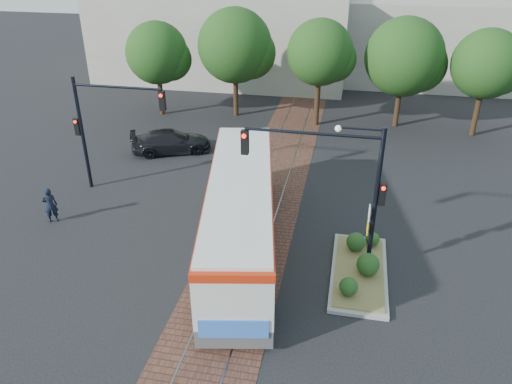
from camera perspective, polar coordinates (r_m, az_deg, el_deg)
ground at (r=21.95m, az=-0.94°, el=-6.31°), size 120.00×120.00×0.00m
trackbed at (r=25.28m, az=0.97°, el=-1.28°), size 3.60×40.00×0.02m
tree_row at (r=35.05m, az=6.89°, el=15.42°), size 26.40×5.60×7.67m
warehouses at (r=47.44m, az=6.04°, el=17.47°), size 40.00×13.00×8.00m
city_bus at (r=21.00m, az=-1.78°, el=-2.11°), size 4.86×12.59×3.30m
traffic_island at (r=20.69m, az=11.81°, el=-8.27°), size 2.20×5.20×1.13m
signal_pole_main at (r=18.79m, az=10.03°, el=1.62°), size 5.49×0.46×6.00m
signal_pole_left at (r=26.34m, az=-17.34°, el=7.88°), size 4.99×0.34×6.00m
officer at (r=25.24m, az=-22.47°, el=-1.38°), size 0.77×0.69×1.77m
parked_car at (r=31.33m, az=-9.69°, el=5.73°), size 5.22×3.70×1.40m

